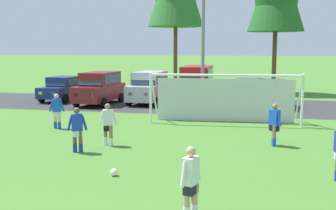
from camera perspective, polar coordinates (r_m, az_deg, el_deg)
The scene contains 16 objects.
ground_plane at distance 20.02m, azimuth 0.62°, elevation -2.90°, with size 400.00×400.00×0.00m, color #477A2D.
parking_lot_strip at distance 27.47m, azimuth 3.81°, elevation 0.01°, with size 52.00×8.40×0.01m, color #333335.
soccer_ball at distance 12.40m, azimuth -7.46°, elevation -9.18°, with size 0.22×0.22×0.22m.
soccer_goal at distance 21.07m, azimuth 7.83°, elevation 1.11°, with size 7.52×2.39×2.57m.
player_striker_near at distance 16.04m, azimuth -8.28°, elevation -2.68°, with size 0.74×0.37×1.64m.
player_defender_far at distance 16.37m, azimuth 14.46°, elevation -2.64°, with size 0.54×0.62×1.64m.
player_winger_left at distance 15.19m, azimuth -12.40°, elevation -3.38°, with size 0.72×0.39×1.64m.
player_winger_right at distance 9.14m, azimuth 3.14°, elevation -10.70°, with size 0.39×0.70×1.64m.
player_trailing_back at distance 19.92m, azimuth -15.08°, elevation -0.83°, with size 0.74×0.35×1.64m.
parked_car_slot_far_left at distance 30.57m, azimuth -14.29°, elevation 2.22°, with size 2.22×4.30×1.72m.
parked_car_slot_left at distance 27.98m, azimuth -9.42°, elevation 2.35°, with size 2.37×4.72×2.16m.
parked_car_slot_center_left at distance 28.18m, azimuth -2.59°, elevation 2.49°, with size 2.30×4.68×2.16m.
parked_car_slot_center at distance 28.54m, azimuth 4.01°, elevation 3.01°, with size 2.24×4.82×2.52m.
parked_car_slot_center_right at distance 27.94m, azimuth 11.05°, elevation 1.82°, with size 2.14×4.25×1.72m.
parked_car_slot_right at distance 27.45m, azimuth 14.21°, elevation 1.62°, with size 2.11×4.24×1.72m.
street_lamp at distance 21.85m, azimuth 5.31°, elevation 7.99°, with size 2.00×0.32×7.33m.
Camera 1 is at (3.93, -4.28, 3.72)m, focal length 44.18 mm.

